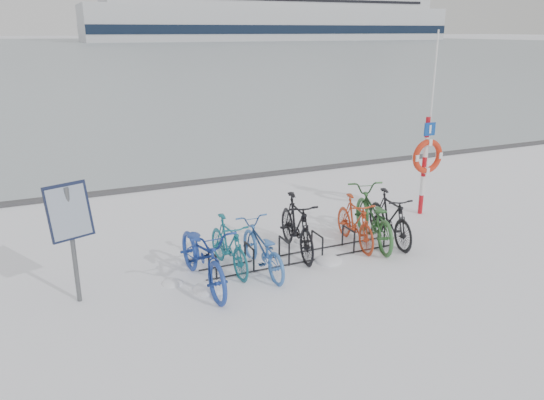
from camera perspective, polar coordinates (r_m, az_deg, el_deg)
name	(u,v)px	position (r m, az deg, el deg)	size (l,w,h in m)	color
ground	(301,258)	(10.46, 3.10, -6.24)	(900.00, 900.00, 0.00)	white
ice_sheet	(44,46)	(163.59, -23.36, 14.95)	(400.00, 298.00, 0.02)	#A4B0B9
quay_edge	(209,181)	(15.61, -6.79, 2.06)	(400.00, 0.25, 0.10)	#3F3F42
bike_rack	(301,249)	(10.38, 3.11, -5.33)	(4.00, 0.48, 0.46)	black
info_board	(70,219)	(8.86, -20.93, -1.89)	(0.71, 0.46, 2.01)	#595B5E
lifebuoy_station	(427,156)	(12.97, 16.33, 4.52)	(0.82, 0.23, 4.27)	#B70E17
cruise_ferry	(273,6)	(233.01, 0.13, 20.19)	(154.82, 29.16, 50.87)	silver
bike_0	(203,253)	(9.27, -7.44, -5.66)	(0.78, 2.24, 1.18)	navy
bike_1	(229,243)	(9.83, -4.69, -4.64)	(0.48, 1.71, 1.03)	#176473
bike_2	(262,246)	(9.75, -1.10, -4.98)	(0.63, 1.82, 0.96)	#386BB7
bike_3	(297,224)	(10.50, 2.67, -2.61)	(0.56, 1.98, 1.19)	black
bike_4	(355,220)	(11.04, 8.93, -2.17)	(0.49, 1.74, 1.04)	#B33819
bike_5	(373,215)	(11.26, 10.81, -1.57)	(0.77, 2.22, 1.16)	#2E622E
bike_6	(390,216)	(11.34, 12.58, -1.70)	(0.52, 1.84, 1.10)	black
snow_drifts	(262,270)	(9.94, -1.13, -7.53)	(3.45, 1.74, 0.20)	white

